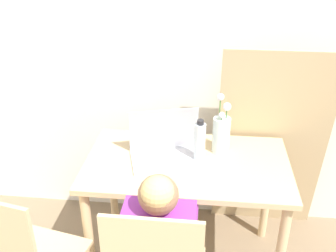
{
  "coord_description": "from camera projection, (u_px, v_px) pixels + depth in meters",
  "views": [
    {
      "loc": [
        -0.19,
        -0.07,
        1.85
      ],
      "look_at": [
        -0.39,
        1.76,
        0.9
      ],
      "focal_mm": 42.0,
      "sensor_mm": 36.0,
      "label": 1
    }
  ],
  "objects": [
    {
      "name": "dining_table",
      "position": [
        187.0,
        178.0,
        2.15
      ],
      "size": [
        1.09,
        0.64,
        0.72
      ],
      "color": "#D6B784",
      "rests_on": "ground_plane"
    },
    {
      "name": "flower_vase",
      "position": [
        221.0,
        132.0,
        2.15
      ],
      "size": [
        0.1,
        0.1,
        0.34
      ],
      "color": "silver",
      "rests_on": "dining_table"
    },
    {
      "name": "cardboard_panel",
      "position": [
        271.0,
        146.0,
        2.42
      ],
      "size": [
        0.67,
        0.19,
        1.26
      ],
      "color": "tan",
      "rests_on": "ground_plane"
    },
    {
      "name": "laptop",
      "position": [
        166.0,
        146.0,
        2.13
      ],
      "size": [
        0.43,
        0.34,
        0.25
      ],
      "rotation": [
        0.0,
        0.0,
        0.28
      ],
      "color": "#B2B2B7",
      "rests_on": "dining_table"
    },
    {
      "name": "water_bottle",
      "position": [
        200.0,
        142.0,
        2.06
      ],
      "size": [
        0.06,
        0.06,
        0.24
      ],
      "color": "silver",
      "rests_on": "dining_table"
    },
    {
      "name": "wall_back",
      "position": [
        243.0,
        39.0,
        2.29
      ],
      "size": [
        6.4,
        0.05,
        2.5
      ],
      "color": "white",
      "rests_on": "ground_plane"
    },
    {
      "name": "person_seated",
      "position": [
        161.0,
        239.0,
        1.73
      ],
      "size": [
        0.31,
        0.42,
        0.99
      ],
      "rotation": [
        0.0,
        0.0,
        3.14
      ],
      "color": "purple",
      "rests_on": "ground_plane"
    }
  ]
}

